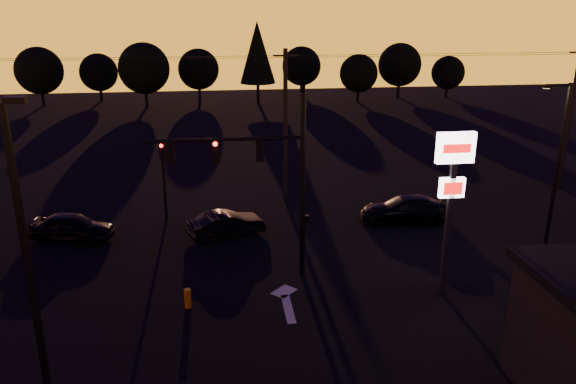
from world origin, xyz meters
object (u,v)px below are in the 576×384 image
object	(u,v)px
traffic_signal_mast	(265,168)
parking_lot_light	(23,235)
pylon_sign	(453,180)
car_mid	(226,224)
streetlight	(557,159)
bollard	(188,298)
secondary_signal	(163,170)
car_right	(405,209)
car_left	(72,227)

from	to	relation	value
traffic_signal_mast	parking_lot_light	distance (m)	10.19
pylon_sign	car_mid	size ratio (longest dim) A/B	1.73
streetlight	bollard	size ratio (longest dim) A/B	10.04
parking_lot_light	bollard	distance (m)	7.85
pylon_sign	bollard	bearing A→B (deg)	179.37
parking_lot_light	streetlight	bearing A→B (deg)	21.65
secondary_signal	pylon_sign	distance (m)	15.75
secondary_signal	parking_lot_light	world-z (taller)	parking_lot_light
traffic_signal_mast	parking_lot_light	xyz separation A→B (m)	(-7.40, -6.99, 0.33)
streetlight	car_right	distance (m)	7.98
secondary_signal	car_right	size ratio (longest dim) A/B	0.89
bollard	car_mid	world-z (taller)	car_mid
bollard	car_left	world-z (taller)	car_left
parking_lot_light	car_left	size ratio (longest dim) A/B	2.20
traffic_signal_mast	car_left	distance (m)	11.50
car_mid	traffic_signal_mast	bearing A→B (deg)	179.65
parking_lot_light	pylon_sign	world-z (taller)	parking_lot_light
secondary_signal	bollard	bearing A→B (deg)	-80.88
secondary_signal	pylon_sign	xyz separation A→B (m)	(12.00, -9.99, 2.05)
bollard	car_right	world-z (taller)	car_right
parking_lot_light	car_right	size ratio (longest dim) A/B	1.87
traffic_signal_mast	car_right	world-z (taller)	traffic_signal_mast
parking_lot_light	pylon_sign	xyz separation A→B (m)	(14.50, 4.50, -0.36)
parking_lot_light	car_mid	bearing A→B (deg)	63.61
car_left	car_right	distance (m)	17.54
secondary_signal	traffic_signal_mast	bearing A→B (deg)	-56.81
pylon_sign	car_mid	bearing A→B (deg)	140.71
secondary_signal	car_left	distance (m)	5.52
secondary_signal	car_left	bearing A→B (deg)	-152.03
traffic_signal_mast	streetlight	size ratio (longest dim) A/B	1.07
traffic_signal_mast	parking_lot_light	size ratio (longest dim) A/B	0.94
parking_lot_light	car_right	bearing A→B (deg)	38.67
traffic_signal_mast	car_right	xyz separation A→B (m)	(8.14, 5.45, -4.23)
traffic_signal_mast	bollard	xyz separation A→B (m)	(-3.32, -2.38, -4.54)
bollard	secondary_signal	bearing A→B (deg)	99.12
traffic_signal_mast	streetlight	world-z (taller)	traffic_signal_mast
car_left	car_mid	distance (m)	7.78
streetlight	car_mid	world-z (taller)	streetlight
bollard	pylon_sign	bearing A→B (deg)	-0.63
bollard	car_right	size ratio (longest dim) A/B	0.16
bollard	car_left	xyz separation A→B (m)	(-6.07, 7.49, 0.31)
traffic_signal_mast	secondary_signal	xyz separation A→B (m)	(-4.90, 7.49, -2.07)
traffic_signal_mast	pylon_sign	xyz separation A→B (m)	(7.10, -2.49, -0.02)
secondary_signal	car_mid	xyz separation A→B (m)	(3.27, -2.85, -2.21)
streetlight	car_left	distance (m)	23.96
parking_lot_light	pylon_sign	distance (m)	15.19
traffic_signal_mast	car_mid	distance (m)	6.53
bollard	car_left	bearing A→B (deg)	129.05
secondary_signal	streetlight	world-z (taller)	streetlight
car_left	car_right	size ratio (longest dim) A/B	0.85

